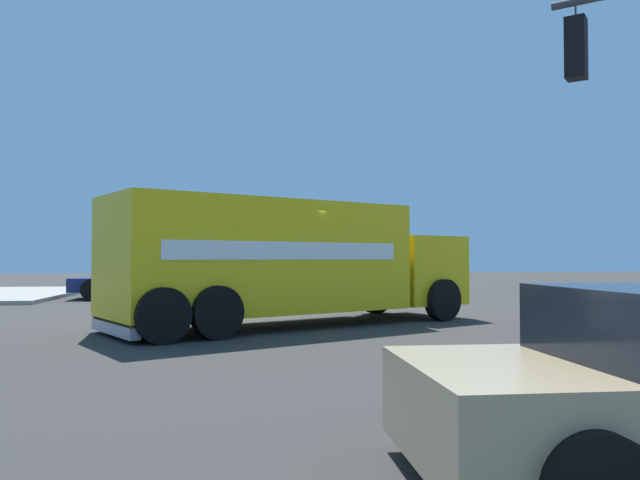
% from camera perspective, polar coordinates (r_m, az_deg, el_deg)
% --- Properties ---
extents(ground_plane, '(100.00, 100.00, 0.00)m').
position_cam_1_polar(ground_plane, '(14.19, -5.19, -7.76)').
color(ground_plane, '#33302D').
extents(delivery_truck, '(6.25, 8.77, 2.73)m').
position_cam_1_polar(delivery_truck, '(14.00, -2.78, -1.93)').
color(delivery_truck, yellow).
rests_on(delivery_truck, ground).
extents(pickup_navy, '(2.26, 5.20, 1.38)m').
position_cam_1_polar(pickup_navy, '(24.24, -15.75, -3.44)').
color(pickup_navy, navy).
rests_on(pickup_navy, ground).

